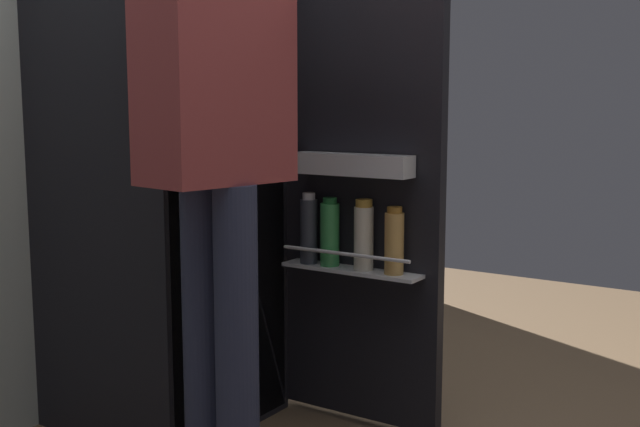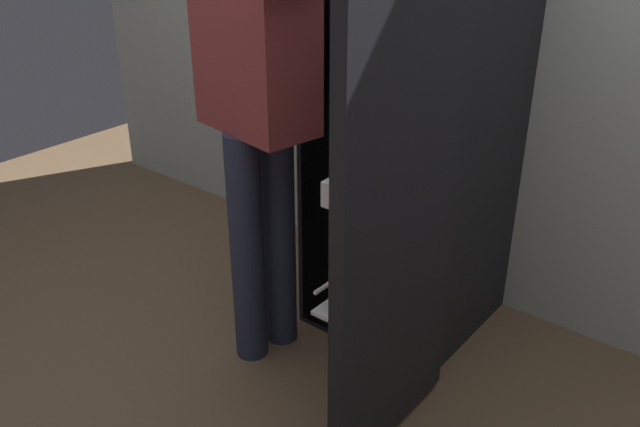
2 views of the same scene
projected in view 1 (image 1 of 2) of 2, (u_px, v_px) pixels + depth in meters
kitchen_wall at (83, 47)px, 2.80m from camera, size 4.40×0.10×2.58m
refrigerator at (176, 184)px, 2.66m from camera, size 0.65×1.20×1.65m
person at (219, 116)px, 2.13m from camera, size 0.56×0.78×1.76m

